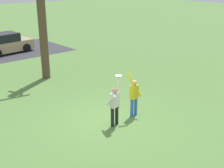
% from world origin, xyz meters
% --- Properties ---
extents(ground_plane, '(120.00, 120.00, 0.00)m').
position_xyz_m(ground_plane, '(0.00, 0.00, 0.00)').
color(ground_plane, '#567F3D').
extents(person_catcher, '(0.56, 0.49, 2.08)m').
position_xyz_m(person_catcher, '(-0.09, -0.48, 0.98)').
color(person_catcher, black).
rests_on(person_catcher, ground_plane).
extents(person_defender, '(0.57, 0.49, 2.04)m').
position_xyz_m(person_defender, '(1.15, -0.34, 0.98)').
color(person_defender, '#3366B7').
rests_on(person_defender, ground_plane).
extents(frisbee_disc, '(0.27, 0.27, 0.02)m').
position_xyz_m(frisbee_disc, '(0.13, -0.45, 2.09)').
color(frisbee_disc, white).
rests_on(frisbee_disc, person_catcher).
extents(parked_car_tan, '(4.28, 2.39, 1.59)m').
position_xyz_m(parked_car_tan, '(1.65, 14.62, 0.73)').
color(parked_car_tan, tan).
rests_on(parked_car_tan, ground_plane).
extents(bare_tree_tall, '(1.41, 1.42, 6.29)m').
position_xyz_m(bare_tree_tall, '(0.90, 6.85, 3.20)').
color(bare_tree_tall, brown).
rests_on(bare_tree_tall, ground_plane).
extents(field_cone_orange, '(0.26, 0.26, 0.32)m').
position_xyz_m(field_cone_orange, '(1.20, 0.81, 0.16)').
color(field_cone_orange, orange).
rests_on(field_cone_orange, ground_plane).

